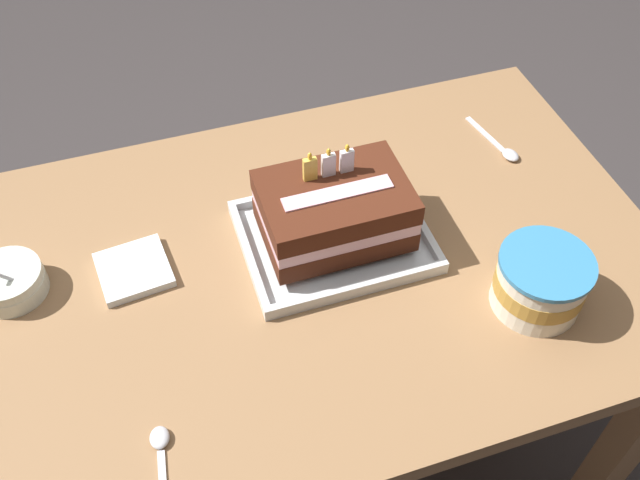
{
  "coord_description": "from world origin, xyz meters",
  "views": [
    {
      "loc": [
        -0.2,
        -0.7,
        1.64
      ],
      "look_at": [
        0.03,
        0.02,
        0.78
      ],
      "focal_mm": 39.74,
      "sensor_mm": 36.0,
      "label": 1
    }
  ],
  "objects_px": {
    "foil_tray": "(334,238)",
    "napkin_pile": "(134,270)",
    "birthday_cake": "(334,210)",
    "ice_cream_tub": "(541,282)",
    "serving_spoon_near_tray": "(160,450)",
    "bowl_stack": "(9,282)",
    "serving_spoon_by_bowls": "(505,150)"
  },
  "relations": [
    {
      "from": "foil_tray",
      "to": "napkin_pile",
      "type": "distance_m",
      "value": 0.33
    },
    {
      "from": "birthday_cake",
      "to": "ice_cream_tub",
      "type": "distance_m",
      "value": 0.33
    },
    {
      "from": "ice_cream_tub",
      "to": "napkin_pile",
      "type": "distance_m",
      "value": 0.63
    },
    {
      "from": "foil_tray",
      "to": "birthday_cake",
      "type": "height_order",
      "value": "birthday_cake"
    },
    {
      "from": "serving_spoon_near_tray",
      "to": "napkin_pile",
      "type": "bearing_deg",
      "value": 87.92
    },
    {
      "from": "birthday_cake",
      "to": "bowl_stack",
      "type": "relative_size",
      "value": 2.1
    },
    {
      "from": "ice_cream_tub",
      "to": "serving_spoon_by_bowls",
      "type": "bearing_deg",
      "value": 69.48
    },
    {
      "from": "foil_tray",
      "to": "serving_spoon_by_bowls",
      "type": "xyz_separation_m",
      "value": [
        0.38,
        0.11,
        -0.0
      ]
    },
    {
      "from": "birthday_cake",
      "to": "serving_spoon_by_bowls",
      "type": "height_order",
      "value": "birthday_cake"
    },
    {
      "from": "ice_cream_tub",
      "to": "serving_spoon_near_tray",
      "type": "relative_size",
      "value": 0.92
    },
    {
      "from": "serving_spoon_by_bowls",
      "to": "birthday_cake",
      "type": "bearing_deg",
      "value": -163.89
    },
    {
      "from": "napkin_pile",
      "to": "serving_spoon_by_bowls",
      "type": "bearing_deg",
      "value": 5.92
    },
    {
      "from": "serving_spoon_near_tray",
      "to": "ice_cream_tub",
      "type": "bearing_deg",
      "value": 6.36
    },
    {
      "from": "foil_tray",
      "to": "bowl_stack",
      "type": "height_order",
      "value": "bowl_stack"
    },
    {
      "from": "foil_tray",
      "to": "serving_spoon_by_bowls",
      "type": "height_order",
      "value": "foil_tray"
    },
    {
      "from": "foil_tray",
      "to": "ice_cream_tub",
      "type": "bearing_deg",
      "value": -40.05
    },
    {
      "from": "serving_spoon_near_tray",
      "to": "napkin_pile",
      "type": "xyz_separation_m",
      "value": [
        0.01,
        0.32,
        0.0
      ]
    },
    {
      "from": "foil_tray",
      "to": "bowl_stack",
      "type": "bearing_deg",
      "value": 173.5
    },
    {
      "from": "birthday_cake",
      "to": "ice_cream_tub",
      "type": "height_order",
      "value": "birthday_cake"
    },
    {
      "from": "ice_cream_tub",
      "to": "napkin_pile",
      "type": "bearing_deg",
      "value": 156.73
    },
    {
      "from": "birthday_cake",
      "to": "foil_tray",
      "type": "bearing_deg",
      "value": -90.0
    },
    {
      "from": "serving_spoon_by_bowls",
      "to": "napkin_pile",
      "type": "distance_m",
      "value": 0.71
    },
    {
      "from": "serving_spoon_by_bowls",
      "to": "napkin_pile",
      "type": "height_order",
      "value": "napkin_pile"
    },
    {
      "from": "birthday_cake",
      "to": "ice_cream_tub",
      "type": "bearing_deg",
      "value": -40.08
    },
    {
      "from": "bowl_stack",
      "to": "ice_cream_tub",
      "type": "height_order",
      "value": "ice_cream_tub"
    },
    {
      "from": "bowl_stack",
      "to": "serving_spoon_near_tray",
      "type": "relative_size",
      "value": 0.72
    },
    {
      "from": "ice_cream_tub",
      "to": "bowl_stack",
      "type": "bearing_deg",
      "value": 160.44
    },
    {
      "from": "foil_tray",
      "to": "serving_spoon_near_tray",
      "type": "relative_size",
      "value": 1.96
    },
    {
      "from": "foil_tray",
      "to": "serving_spoon_near_tray",
      "type": "bearing_deg",
      "value": -140.32
    },
    {
      "from": "foil_tray",
      "to": "bowl_stack",
      "type": "xyz_separation_m",
      "value": [
        -0.51,
        0.06,
        0.02
      ]
    },
    {
      "from": "bowl_stack",
      "to": "serving_spoon_near_tray",
      "type": "distance_m",
      "value": 0.38
    },
    {
      "from": "foil_tray",
      "to": "bowl_stack",
      "type": "distance_m",
      "value": 0.52
    }
  ]
}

